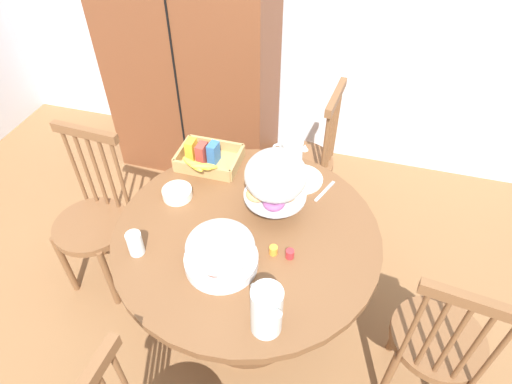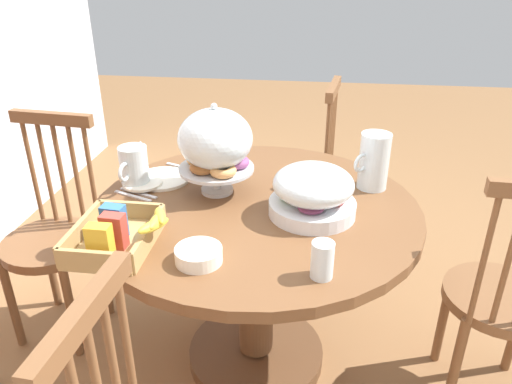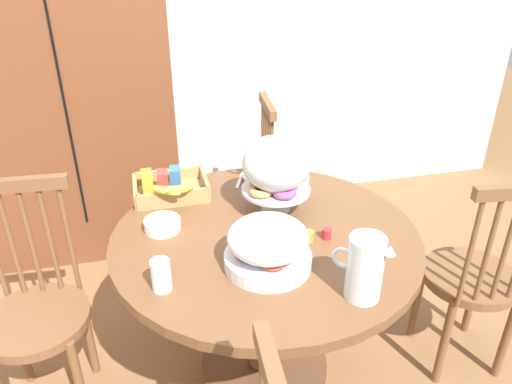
# 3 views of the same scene
# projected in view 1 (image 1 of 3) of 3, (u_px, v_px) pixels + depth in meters

# --- Properties ---
(ground_plane) EXTENTS (10.00, 10.00, 0.00)m
(ground_plane) POSITION_uv_depth(u_px,v_px,m) (227.00, 345.00, 2.31)
(ground_plane) COLOR brown
(wooden_armoire) EXTENTS (1.18, 0.60, 1.96)m
(wooden_armoire) POSITION_uv_depth(u_px,v_px,m) (190.00, 34.00, 2.83)
(wooden_armoire) COLOR brown
(wooden_armoire) RESTS_ON ground_plane
(dining_table) EXTENTS (1.18, 1.18, 0.74)m
(dining_table) POSITION_uv_depth(u_px,v_px,m) (247.00, 262.00, 2.06)
(dining_table) COLOR brown
(dining_table) RESTS_ON ground_plane
(windsor_chair_by_cabinet) EXTENTS (0.40, 0.40, 0.97)m
(windsor_chair_by_cabinet) POSITION_uv_depth(u_px,v_px,m) (437.00, 343.00, 1.84)
(windsor_chair_by_cabinet) COLOR brown
(windsor_chair_by_cabinet) RESTS_ON ground_plane
(windsor_chair_facing_door) EXTENTS (0.40, 0.40, 0.97)m
(windsor_chair_facing_door) POSITION_uv_depth(u_px,v_px,m) (305.00, 163.00, 2.71)
(windsor_chair_facing_door) COLOR brown
(windsor_chair_facing_door) RESTS_ON ground_plane
(windsor_chair_far_side) EXTENTS (0.40, 0.40, 0.97)m
(windsor_chair_far_side) POSITION_uv_depth(u_px,v_px,m) (94.00, 222.00, 2.34)
(windsor_chair_far_side) COLOR brown
(windsor_chair_far_side) RESTS_ON ground_plane
(pastry_stand_with_dome) EXTENTS (0.28, 0.28, 0.34)m
(pastry_stand_with_dome) POSITION_uv_depth(u_px,v_px,m) (275.00, 178.00, 1.87)
(pastry_stand_with_dome) COLOR silver
(pastry_stand_with_dome) RESTS_ON dining_table
(fruit_platter_covered) EXTENTS (0.30, 0.30, 0.18)m
(fruit_platter_covered) POSITION_uv_depth(u_px,v_px,m) (221.00, 251.00, 1.72)
(fruit_platter_covered) COLOR silver
(fruit_platter_covered) RESTS_ON dining_table
(orange_juice_pitcher) EXTENTS (0.15, 0.16, 0.22)m
(orange_juice_pitcher) POSITION_uv_depth(u_px,v_px,m) (266.00, 312.00, 1.51)
(orange_juice_pitcher) COLOR silver
(orange_juice_pitcher) RESTS_ON dining_table
(milk_pitcher) EXTENTS (0.19, 0.11, 0.16)m
(milk_pitcher) POSITION_uv_depth(u_px,v_px,m) (291.00, 156.00, 2.18)
(milk_pitcher) COLOR silver
(milk_pitcher) RESTS_ON dining_table
(cereal_basket) EXTENTS (0.32, 0.30, 0.12)m
(cereal_basket) POSITION_uv_depth(u_px,v_px,m) (206.00, 158.00, 2.22)
(cereal_basket) COLOR tan
(cereal_basket) RESTS_ON dining_table
(china_plate_large) EXTENTS (0.22, 0.22, 0.01)m
(china_plate_large) POSITION_uv_depth(u_px,v_px,m) (300.00, 179.00, 2.16)
(china_plate_large) COLOR white
(china_plate_large) RESTS_ON dining_table
(china_plate_small) EXTENTS (0.15, 0.15, 0.01)m
(china_plate_small) POSITION_uv_depth(u_px,v_px,m) (289.00, 168.00, 2.20)
(china_plate_small) COLOR white
(china_plate_small) RESTS_ON china_plate_large
(cereal_bowl) EXTENTS (0.14, 0.14, 0.04)m
(cereal_bowl) POSITION_uv_depth(u_px,v_px,m) (177.00, 193.00, 2.06)
(cereal_bowl) COLOR white
(cereal_bowl) RESTS_ON dining_table
(drinking_glass) EXTENTS (0.06, 0.06, 0.11)m
(drinking_glass) POSITION_uv_depth(u_px,v_px,m) (135.00, 243.00, 1.79)
(drinking_glass) COLOR silver
(drinking_glass) RESTS_ON dining_table
(jam_jar_strawberry) EXTENTS (0.04, 0.04, 0.04)m
(jam_jar_strawberry) POSITION_uv_depth(u_px,v_px,m) (290.00, 254.00, 1.80)
(jam_jar_strawberry) COLOR #B7282D
(jam_jar_strawberry) RESTS_ON dining_table
(jam_jar_apricot) EXTENTS (0.04, 0.04, 0.04)m
(jam_jar_apricot) POSITION_uv_depth(u_px,v_px,m) (273.00, 250.00, 1.81)
(jam_jar_apricot) COLOR orange
(jam_jar_apricot) RESTS_ON dining_table
(table_knife) EXTENTS (0.08, 0.16, 0.01)m
(table_knife) POSITION_uv_depth(u_px,v_px,m) (277.00, 168.00, 2.22)
(table_knife) COLOR silver
(table_knife) RESTS_ON dining_table
(dinner_fork) EXTENTS (0.08, 0.16, 0.01)m
(dinner_fork) POSITION_uv_depth(u_px,v_px,m) (273.00, 166.00, 2.23)
(dinner_fork) COLOR silver
(dinner_fork) RESTS_ON dining_table
(soup_spoon) EXTENTS (0.08, 0.16, 0.01)m
(soup_spoon) POSITION_uv_depth(u_px,v_px,m) (325.00, 191.00, 2.10)
(soup_spoon) COLOR silver
(soup_spoon) RESTS_ON dining_table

